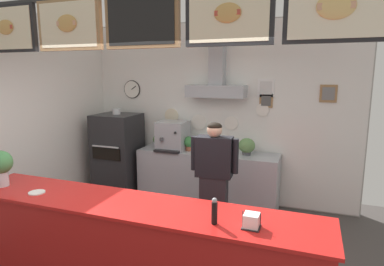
{
  "coord_description": "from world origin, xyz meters",
  "views": [
    {
      "loc": [
        1.55,
        -2.82,
        2.21
      ],
      "look_at": [
        0.2,
        0.81,
        1.5
      ],
      "focal_mm": 30.69,
      "sensor_mm": 36.0,
      "label": 1
    }
  ],
  "objects": [
    {
      "name": "back_wall_assembly",
      "position": [
        0.0,
        2.46,
        1.64
      ],
      "size": [
        4.69,
        2.74,
        3.06
      ],
      "color": "#9E9E99",
      "rests_on": "ground_plane"
    },
    {
      "name": "service_counter",
      "position": [
        0.0,
        -0.31,
        0.51
      ],
      "size": [
        3.62,
        0.66,
        1.01
      ],
      "color": "#B21916",
      "rests_on": "ground_plane"
    },
    {
      "name": "back_prep_counter",
      "position": [
        -0.05,
        2.23,
        0.46
      ],
      "size": [
        2.34,
        0.61,
        0.92
      ],
      "color": "#A3A5AD",
      "rests_on": "ground_plane"
    },
    {
      "name": "pizza_oven",
      "position": [
        -1.67,
        2.06,
        0.75
      ],
      "size": [
        0.72,
        0.73,
        1.6
      ],
      "color": "#232326",
      "rests_on": "ground_plane"
    },
    {
      "name": "shop_worker",
      "position": [
        0.42,
        1.05,
        0.86
      ],
      "size": [
        0.61,
        0.25,
        1.61
      ],
      "rotation": [
        0.0,
        0.0,
        3.2
      ],
      "color": "#232328",
      "rests_on": "ground_plane"
    },
    {
      "name": "espresso_machine",
      "position": [
        -0.66,
        2.21,
        1.16
      ],
      "size": [
        0.48,
        0.54,
        0.48
      ],
      "color": "#A3A5AD",
      "rests_on": "back_prep_counter"
    },
    {
      "name": "potted_basil",
      "position": [
        0.6,
        2.25,
        1.07
      ],
      "size": [
        0.26,
        0.26,
        0.27
      ],
      "color": "#4C4C51",
      "rests_on": "back_prep_counter"
    },
    {
      "name": "potted_thyme",
      "position": [
        0.02,
        2.24,
        1.04
      ],
      "size": [
        0.18,
        0.18,
        0.21
      ],
      "color": "#4C4C51",
      "rests_on": "back_prep_counter"
    },
    {
      "name": "potted_rosemary",
      "position": [
        -0.36,
        2.22,
        1.06
      ],
      "size": [
        0.21,
        0.21,
        0.24
      ],
      "color": "#9E563D",
      "rests_on": "back_prep_counter"
    },
    {
      "name": "potted_oregano",
      "position": [
        -0.97,
        2.26,
        1.05
      ],
      "size": [
        0.18,
        0.18,
        0.22
      ],
      "color": "#9E563D",
      "rests_on": "back_prep_counter"
    },
    {
      "name": "napkin_holder",
      "position": [
        1.15,
        -0.41,
        1.07
      ],
      "size": [
        0.15,
        0.14,
        0.13
      ],
      "color": "#262628",
      "rests_on": "service_counter"
    },
    {
      "name": "pepper_grinder",
      "position": [
        0.86,
        -0.44,
        1.12
      ],
      "size": [
        0.05,
        0.05,
        0.22
      ],
      "color": "black",
      "rests_on": "service_counter"
    },
    {
      "name": "condiment_plate",
      "position": [
        -1.02,
        -0.41,
        1.02
      ],
      "size": [
        0.16,
        0.16,
        0.01
      ],
      "color": "white",
      "rests_on": "service_counter"
    },
    {
      "name": "basil_vase",
      "position": [
        -1.54,
        -0.37,
        1.24
      ],
      "size": [
        0.25,
        0.25,
        0.39
      ],
      "color": "silver",
      "rests_on": "service_counter"
    }
  ]
}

